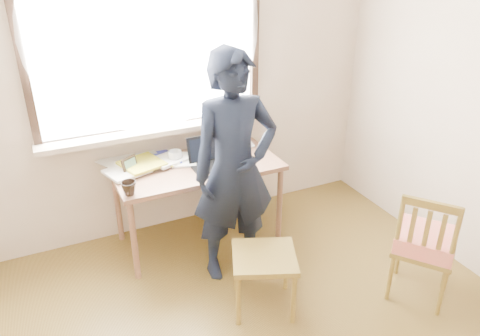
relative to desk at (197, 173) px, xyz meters
name	(u,v)px	position (x,y,z in m)	size (l,w,h in m)	color
room_shell	(293,103)	(-0.04, -1.43, 1.01)	(3.52, 4.02, 2.61)	beige
desk	(197,173)	(0.00, 0.00, 0.00)	(1.30, 0.65, 0.70)	brown
laptop	(210,158)	(0.10, -0.03, 0.12)	(0.32, 0.26, 0.22)	black
mug_white	(175,156)	(-0.13, 0.13, 0.12)	(0.12, 0.12, 0.09)	white
mug_dark	(129,188)	(-0.59, -0.25, 0.12)	(0.11, 0.11, 0.10)	black
mouse	(250,158)	(0.42, -0.10, 0.09)	(0.09, 0.06, 0.03)	black
desk_clutter	(157,159)	(-0.27, 0.19, 0.10)	(0.91, 0.47, 0.05)	white
book_a	(136,161)	(-0.42, 0.26, 0.08)	(0.19, 0.26, 0.02)	white
book_b	(228,143)	(0.39, 0.26, 0.08)	(0.20, 0.27, 0.02)	white
picture_frame	(130,165)	(-0.50, 0.10, 0.13)	(0.13, 0.09, 0.11)	black
work_chair	(264,263)	(0.11, -0.94, -0.27)	(0.54, 0.53, 0.43)	olive
side_chair	(425,242)	(1.15, -1.30, -0.18)	(0.53, 0.54, 0.84)	olive
person	(235,169)	(0.11, -0.48, 0.22)	(0.62, 0.41, 1.70)	black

